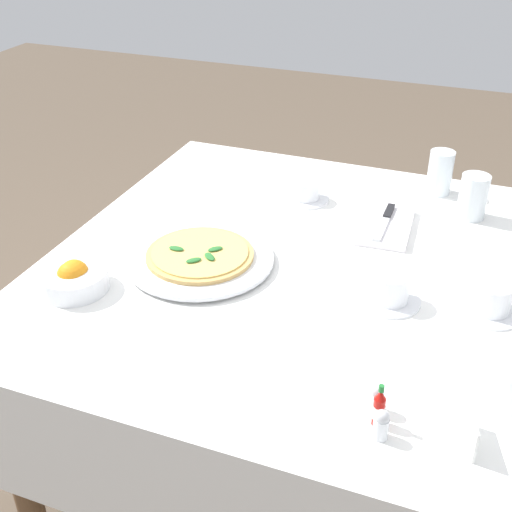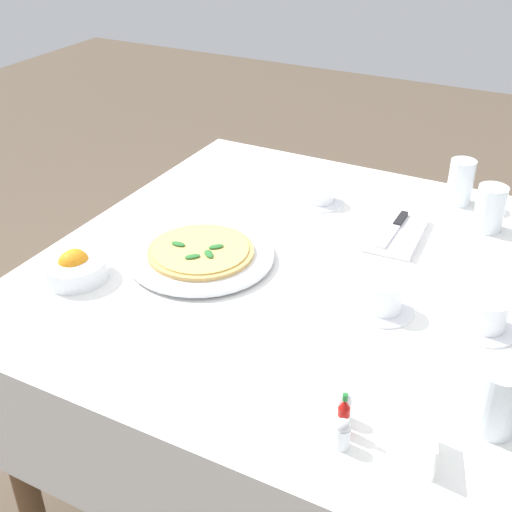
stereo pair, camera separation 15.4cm
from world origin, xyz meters
name	(u,v)px [view 1 (the left image)]	position (x,y,z in m)	size (l,w,h in m)	color
ground_plane	(301,478)	(0.00, 0.00, 0.00)	(8.00, 8.00, 0.00)	brown
dining_table	(310,306)	(0.00, 0.00, 0.60)	(1.19, 1.19, 0.72)	white
pizza_plate	(200,259)	(0.09, -0.24, 0.73)	(0.34, 0.34, 0.02)	white
pizza	(200,254)	(0.09, -0.24, 0.75)	(0.25, 0.25, 0.02)	#DBAD60
coffee_cup_near_left	(391,289)	(0.09, 0.20, 0.75)	(0.13, 0.13, 0.07)	white
coffee_cup_far_left	(492,300)	(0.05, 0.40, 0.75)	(0.13, 0.13, 0.07)	white
coffee_cup_near_right	(305,191)	(-0.31, -0.11, 0.75)	(0.13, 0.13, 0.06)	white
water_glass_back_corner	(473,198)	(-0.37, 0.32, 0.78)	(0.07, 0.07, 0.12)	white
water_glass_left_edge	(440,175)	(-0.49, 0.22, 0.77)	(0.07, 0.07, 0.12)	white
napkin_folded	(385,225)	(-0.23, 0.12, 0.73)	(0.23, 0.14, 0.02)	white
dinner_knife	(385,220)	(-0.23, 0.12, 0.75)	(0.20, 0.02, 0.01)	silver
citrus_bowl	(74,278)	(0.28, -0.45, 0.75)	(0.15, 0.15, 0.07)	white
hot_sauce_bottle	(379,408)	(0.45, 0.25, 0.76)	(0.02, 0.02, 0.08)	#B7140F
salt_shaker	(381,426)	(0.48, 0.26, 0.75)	(0.03, 0.03, 0.06)	white
pepper_shaker	(376,400)	(0.42, 0.24, 0.75)	(0.03, 0.03, 0.06)	white
menu_card	(470,429)	(0.44, 0.39, 0.75)	(0.09, 0.03, 0.06)	white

